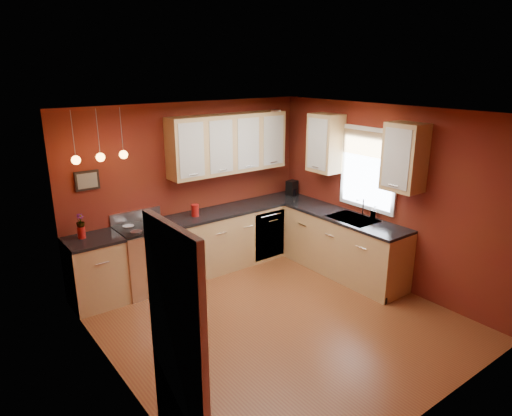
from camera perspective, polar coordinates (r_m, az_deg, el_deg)
floor at (r=5.99m, az=2.52°, el=-13.78°), size 4.20×4.20×0.00m
ceiling at (r=5.16m, az=2.91°, el=11.80°), size 4.00×4.20×0.02m
wall_back at (r=7.11m, az=-8.16°, el=2.51°), size 4.00×0.02×2.60m
wall_front at (r=4.18m, az=21.66°, el=-9.43°), size 4.00×0.02×2.60m
wall_left at (r=4.52m, az=-17.40°, el=-6.92°), size 0.02×4.20×2.60m
wall_right at (r=6.84m, az=15.73°, el=1.44°), size 0.02×4.20×2.60m
base_cabinets_back_left at (r=6.53m, az=-19.36°, el=-7.62°), size 0.70×0.60×0.90m
base_cabinets_back_right at (r=7.49m, az=-1.88°, el=-3.37°), size 2.54×0.60×0.90m
base_cabinets_right at (r=7.15m, az=10.85°, el=-4.71°), size 0.60×2.10×0.90m
counter_back_left at (r=6.35m, az=-19.78°, el=-3.77°), size 0.70×0.62×0.04m
counter_back_right at (r=7.34m, az=-1.91°, el=0.06°), size 2.54×0.62×0.04m
counter_right at (r=6.99m, az=11.07°, el=-1.13°), size 0.62×2.10×0.04m
gas_range at (r=6.74m, az=-13.49°, el=-6.01°), size 0.76×0.64×1.11m
dishwasher_front at (r=7.48m, az=1.73°, el=-3.40°), size 0.60×0.02×0.80m
sink at (r=6.90m, az=11.99°, el=-1.48°), size 0.50×0.70×0.33m
window at (r=6.91m, az=13.89°, el=5.06°), size 0.06×1.02×1.22m
door_left_wall at (r=3.68m, az=-9.72°, el=-17.15°), size 0.12×0.82×2.05m
upper_cabinets_back at (r=7.13m, az=-3.44°, el=8.05°), size 2.00×0.35×0.90m
upper_cabinets_right at (r=6.76m, az=13.08°, el=7.12°), size 0.35×1.95×0.90m
wall_picture at (r=6.43m, az=-20.36°, el=3.24°), size 0.32×0.03×0.26m
pendant_lights at (r=6.08m, az=-18.88°, el=6.10°), size 0.71×0.11×0.66m
red_canister at (r=6.88m, az=-7.62°, el=-0.29°), size 0.12×0.12×0.18m
red_vase at (r=6.38m, az=-20.98°, el=-2.87°), size 0.10×0.10×0.16m
flowers at (r=6.33m, az=-21.13°, el=-1.55°), size 0.14×0.14×0.19m
coffee_maker at (r=7.97m, az=4.55°, el=2.45°), size 0.20×0.20×0.26m
soap_pump at (r=6.93m, az=14.60°, el=-0.53°), size 0.10×0.10×0.19m
dish_towel at (r=6.49m, az=-11.37°, el=-6.43°), size 0.23×0.02×0.31m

